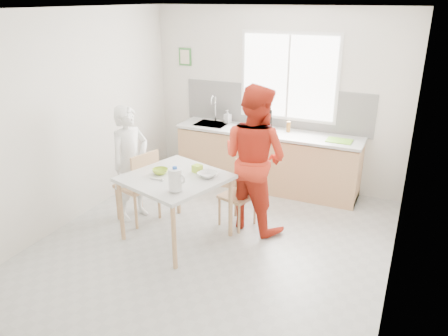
% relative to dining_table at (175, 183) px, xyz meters
% --- Properties ---
extents(ground, '(4.50, 4.50, 0.00)m').
position_rel_dining_table_xyz_m(ground, '(0.49, -0.01, -0.74)').
color(ground, '#B7B7B2').
rests_on(ground, ground).
extents(room_shell, '(4.50, 4.50, 4.50)m').
position_rel_dining_table_xyz_m(room_shell, '(0.49, -0.01, 0.91)').
color(room_shell, silver).
rests_on(room_shell, ground).
extents(window, '(1.50, 0.06, 1.30)m').
position_rel_dining_table_xyz_m(window, '(0.69, 2.22, 0.96)').
color(window, white).
rests_on(window, room_shell).
extents(backsplash, '(3.00, 0.02, 0.65)m').
position_rel_dining_table_xyz_m(backsplash, '(0.49, 2.23, 0.49)').
color(backsplash, white).
rests_on(backsplash, room_shell).
extents(picture_frame, '(0.22, 0.03, 0.28)m').
position_rel_dining_table_xyz_m(picture_frame, '(-1.06, 2.22, 1.16)').
color(picture_frame, '#3D843C').
rests_on(picture_frame, room_shell).
extents(kitchen_counter, '(2.84, 0.64, 1.37)m').
position_rel_dining_table_xyz_m(kitchen_counter, '(0.48, 1.94, -0.32)').
color(kitchen_counter, tan).
rests_on(kitchen_counter, ground).
extents(dining_table, '(1.33, 1.33, 0.82)m').
position_rel_dining_table_xyz_m(dining_table, '(0.00, 0.00, 0.00)').
color(dining_table, silver).
rests_on(dining_table, ground).
extents(chair_left, '(0.57, 0.57, 0.98)m').
position_rel_dining_table_xyz_m(chair_left, '(-0.65, 0.19, -0.20)').
color(chair_left, tan).
rests_on(chair_left, ground).
extents(chair_far, '(0.48, 0.48, 0.83)m').
position_rel_dining_table_xyz_m(chair_far, '(0.57, 0.68, -0.28)').
color(chair_far, tan).
rests_on(chair_far, ground).
extents(person_white, '(0.52, 0.65, 1.55)m').
position_rel_dining_table_xyz_m(person_white, '(-0.81, 0.24, 0.04)').
color(person_white, white).
rests_on(person_white, ground).
extents(person_red, '(1.07, 0.94, 1.87)m').
position_rel_dining_table_xyz_m(person_red, '(0.74, 0.69, 0.19)').
color(person_red, red).
rests_on(person_red, ground).
extents(bowl_green, '(0.24, 0.24, 0.06)m').
position_rel_dining_table_xyz_m(bowl_green, '(-0.21, 0.01, 0.11)').
color(bowl_green, '#9FC42D').
rests_on(bowl_green, dining_table).
extents(bowl_white, '(0.28, 0.28, 0.05)m').
position_rel_dining_table_xyz_m(bowl_white, '(0.36, 0.15, 0.11)').
color(bowl_white, silver).
rests_on(bowl_white, dining_table).
extents(milk_jug, '(0.21, 0.15, 0.27)m').
position_rel_dining_table_xyz_m(milk_jug, '(0.23, -0.36, 0.23)').
color(milk_jug, white).
rests_on(milk_jug, dining_table).
extents(green_box, '(0.12, 0.12, 0.09)m').
position_rel_dining_table_xyz_m(green_box, '(0.18, 0.24, 0.13)').
color(green_box, '#AAD531').
rests_on(green_box, dining_table).
extents(spoon, '(0.16, 0.02, 0.01)m').
position_rel_dining_table_xyz_m(spoon, '(-0.14, -0.19, 0.10)').
color(spoon, '#A5A5AA').
rests_on(spoon, dining_table).
extents(cutting_board, '(0.35, 0.25, 0.01)m').
position_rel_dining_table_xyz_m(cutting_board, '(1.56, 1.88, 0.19)').
color(cutting_board, '#70BD2B').
rests_on(cutting_board, kitchen_counter).
extents(wine_bottle_a, '(0.07, 0.07, 0.32)m').
position_rel_dining_table_xyz_m(wine_bottle_a, '(0.49, 2.01, 0.34)').
color(wine_bottle_a, black).
rests_on(wine_bottle_a, kitchen_counter).
extents(wine_bottle_b, '(0.07, 0.07, 0.30)m').
position_rel_dining_table_xyz_m(wine_bottle_b, '(0.31, 2.10, 0.33)').
color(wine_bottle_b, black).
rests_on(wine_bottle_b, kitchen_counter).
extents(jar_amber, '(0.06, 0.06, 0.16)m').
position_rel_dining_table_xyz_m(jar_amber, '(0.78, 2.02, 0.26)').
color(jar_amber, '#935C20').
rests_on(jar_amber, kitchen_counter).
extents(soap_bottle, '(0.12, 0.12, 0.21)m').
position_rel_dining_table_xyz_m(soap_bottle, '(-0.25, 2.10, 0.29)').
color(soap_bottle, '#999999').
rests_on(soap_bottle, kitchen_counter).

